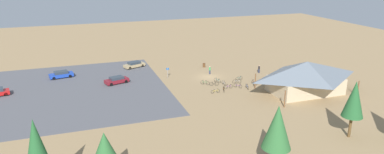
% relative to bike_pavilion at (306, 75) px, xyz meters
% --- Properties ---
extents(ground, '(160.00, 160.00, 0.00)m').
position_rel_bike_pavilion_xyz_m(ground, '(12.93, -14.21, -3.28)').
color(ground, '#9E7F56').
rests_on(ground, ground).
extents(parking_lot_asphalt, '(34.15, 35.17, 0.05)m').
position_rel_bike_pavilion_xyz_m(parking_lot_asphalt, '(39.87, -14.59, -3.26)').
color(parking_lot_asphalt, '#56565B').
rests_on(parking_lot_asphalt, ground).
extents(bike_pavilion, '(15.23, 10.12, 5.75)m').
position_rel_bike_pavilion_xyz_m(bike_pavilion, '(0.00, 0.00, 0.00)').
color(bike_pavilion, '#C6B28E').
rests_on(bike_pavilion, ground).
extents(trash_bin, '(0.60, 0.60, 0.90)m').
position_rel_bike_pavilion_xyz_m(trash_bin, '(11.26, -21.31, -2.83)').
color(trash_bin, brown).
rests_on(trash_bin, ground).
extents(lot_sign, '(0.56, 0.08, 2.20)m').
position_rel_bike_pavilion_xyz_m(lot_sign, '(21.09, -16.30, -1.87)').
color(lot_sign, '#99999E').
rests_on(lot_sign, ground).
extents(pine_center, '(3.27, 3.27, 7.53)m').
position_rel_bike_pavilion_xyz_m(pine_center, '(18.40, 19.61, 1.70)').
color(pine_center, brown).
rests_on(pine_center, ground).
extents(pine_east, '(2.78, 2.78, 8.69)m').
position_rel_bike_pavilion_xyz_m(pine_east, '(42.71, 17.49, 2.41)').
color(pine_east, brown).
rests_on(pine_east, ground).
extents(pine_far_west, '(3.52, 3.52, 6.30)m').
position_rel_bike_pavilion_xyz_m(pine_far_west, '(36.62, 17.39, 0.88)').
color(pine_far_west, brown).
rests_on(pine_far_west, ground).
extents(pine_midwest, '(2.74, 2.74, 7.84)m').
position_rel_bike_pavilion_xyz_m(pine_midwest, '(5.00, 16.44, 2.08)').
color(pine_midwest, brown).
rests_on(pine_midwest, ground).
extents(bicycle_purple_yard_left, '(1.12, 1.41, 0.83)m').
position_rel_bike_pavilion_xyz_m(bicycle_purple_yard_left, '(10.26, -6.20, -2.92)').
color(bicycle_purple_yard_left, black).
rests_on(bicycle_purple_yard_left, ground).
extents(bicycle_teal_lone_east, '(0.79, 1.59, 0.88)m').
position_rel_bike_pavilion_xyz_m(bicycle_teal_lone_east, '(12.69, -10.32, -2.88)').
color(bicycle_teal_lone_east, black).
rests_on(bicycle_teal_lone_east, ground).
extents(bicycle_silver_yard_right, '(0.48, 1.70, 0.89)m').
position_rel_bike_pavilion_xyz_m(bicycle_silver_yard_right, '(12.14, -8.41, -2.89)').
color(bicycle_silver_yard_right, black).
rests_on(bicycle_silver_yard_right, ground).
extents(bicycle_red_yard_center, '(0.50, 1.73, 0.87)m').
position_rel_bike_pavilion_xyz_m(bicycle_red_yard_center, '(6.43, -6.82, -2.90)').
color(bicycle_red_yard_center, black).
rests_on(bicycle_red_yard_center, ground).
extents(bicycle_white_yard_front, '(1.71, 0.57, 0.86)m').
position_rel_bike_pavilion_xyz_m(bicycle_white_yard_front, '(9.28, -8.55, -2.89)').
color(bicycle_white_yard_front, black).
rests_on(bicycle_white_yard_front, ground).
extents(bicycle_yellow_trailside, '(1.73, 0.48, 0.81)m').
position_rel_bike_pavilion_xyz_m(bicycle_yellow_trailside, '(15.38, -4.86, -2.93)').
color(bicycle_yellow_trailside, black).
rests_on(bicycle_yellow_trailside, ground).
extents(bicycle_green_front_row, '(1.39, 1.26, 0.87)m').
position_rel_bike_pavilion_xyz_m(bicycle_green_front_row, '(15.43, -9.84, -2.89)').
color(bicycle_green_front_row, black).
rests_on(bicycle_green_front_row, ground).
extents(bicycle_blue_edge_north, '(0.51, 1.79, 0.88)m').
position_rel_bike_pavilion_xyz_m(bicycle_blue_edge_north, '(8.88, -5.13, -2.89)').
color(bicycle_blue_edge_north, black).
rests_on(bicycle_blue_edge_north, ground).
extents(bicycle_black_near_porch, '(1.62, 0.59, 0.87)m').
position_rel_bike_pavilion_xyz_m(bicycle_black_near_porch, '(14.02, -8.73, -2.91)').
color(bicycle_black_near_porch, black).
rests_on(bicycle_black_near_porch, ground).
extents(bicycle_orange_near_sign, '(0.68, 1.72, 0.86)m').
position_rel_bike_pavilion_xyz_m(bicycle_orange_near_sign, '(13.59, -5.17, -2.89)').
color(bicycle_orange_near_sign, black).
rests_on(bicycle_orange_near_sign, ground).
extents(bicycle_purple_by_bin, '(1.81, 0.48, 0.85)m').
position_rel_bike_pavilion_xyz_m(bicycle_purple_by_bin, '(12.14, -6.30, -2.89)').
color(bicycle_purple_by_bin, black).
rests_on(bicycle_purple_by_bin, ground).
extents(bicycle_teal_back_row, '(1.74, 0.69, 0.88)m').
position_rel_bike_pavilion_xyz_m(bicycle_teal_back_row, '(8.05, -10.15, -2.89)').
color(bicycle_teal_back_row, black).
rests_on(bicycle_teal_back_row, ground).
extents(car_tan_far_end, '(5.04, 3.34, 1.33)m').
position_rel_bike_pavilion_xyz_m(car_tan_far_end, '(26.20, -26.00, -2.56)').
color(car_tan_far_end, tan).
rests_on(car_tan_far_end, parking_lot_asphalt).
extents(car_maroon_near_entry, '(4.84, 3.11, 1.35)m').
position_rel_bike_pavilion_xyz_m(car_maroon_near_entry, '(31.39, -16.01, -2.55)').
color(car_maroon_near_entry, maroon).
rests_on(car_maroon_near_entry, parking_lot_asphalt).
extents(car_blue_end_stall, '(4.87, 2.71, 1.39)m').
position_rel_bike_pavilion_xyz_m(car_blue_end_stall, '(41.61, -23.37, -2.53)').
color(car_blue_end_stall, '#1E42B2').
rests_on(car_blue_end_stall, parking_lot_asphalt).
extents(visitor_near_lot, '(0.39, 0.36, 1.72)m').
position_rel_bike_pavilion_xyz_m(visitor_near_lot, '(12.02, -15.93, -2.38)').
color(visitor_near_lot, '#2D3347').
rests_on(visitor_near_lot, ground).
extents(visitor_by_pavilion, '(0.37, 0.40, 1.68)m').
position_rel_bike_pavilion_xyz_m(visitor_by_pavilion, '(1.75, -13.37, -2.40)').
color(visitor_by_pavilion, '#2D3347').
rests_on(visitor_by_pavilion, ground).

